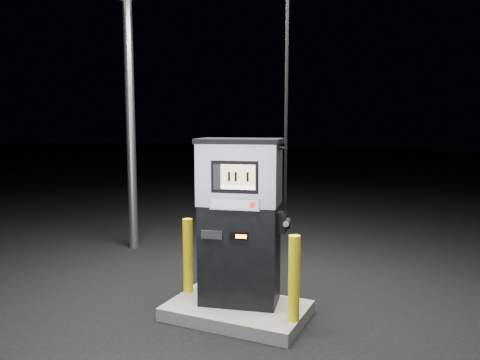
% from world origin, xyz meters
% --- Properties ---
extents(ground, '(80.00, 80.00, 0.00)m').
position_xyz_m(ground, '(0.00, 0.00, 0.00)').
color(ground, black).
rests_on(ground, ground).
extents(pump_island, '(1.60, 1.00, 0.15)m').
position_xyz_m(pump_island, '(0.00, 0.00, 0.07)').
color(pump_island, slate).
rests_on(pump_island, ground).
extents(fuel_dispenser, '(1.12, 0.76, 4.03)m').
position_xyz_m(fuel_dispenser, '(-0.00, 0.09, 1.15)').
color(fuel_dispenser, black).
rests_on(fuel_dispenser, pump_island).
extents(bollard_left, '(0.16, 0.16, 0.93)m').
position_xyz_m(bollard_left, '(-0.74, 0.13, 0.62)').
color(bollard_left, yellow).
rests_on(bollard_left, pump_island).
extents(bollard_right, '(0.13, 0.13, 0.94)m').
position_xyz_m(bollard_right, '(0.74, -0.14, 0.62)').
color(bollard_right, yellow).
rests_on(bollard_right, pump_island).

